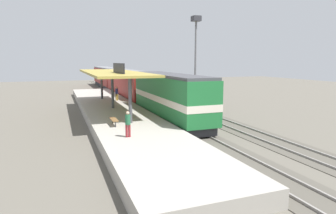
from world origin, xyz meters
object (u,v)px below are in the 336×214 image
(person_waiting, at_px, (128,123))
(locomotive, at_px, (170,97))
(person_walking, at_px, (117,93))
(passenger_carriage_rear, at_px, (106,77))
(freight_car, at_px, (176,90))
(platform_bench, at_px, (114,120))
(light_mast, at_px, (196,41))
(passenger_carriage_front, at_px, (128,84))

(person_waiting, bearing_deg, locomotive, 52.32)
(person_walking, bearing_deg, person_waiting, -98.47)
(passenger_carriage_rear, bearing_deg, freight_car, -81.07)
(freight_car, bearing_deg, platform_bench, -128.85)
(platform_bench, bearing_deg, light_mast, 45.76)
(person_waiting, bearing_deg, passenger_carriage_rear, 82.90)
(platform_bench, height_order, locomotive, locomotive)
(freight_car, bearing_deg, locomotive, -115.78)
(freight_car, distance_m, light_mast, 7.25)
(passenger_carriage_front, bearing_deg, light_mast, -43.76)
(platform_bench, xyz_separation_m, person_walking, (2.89, 14.02, 0.51))
(passenger_carriage_rear, bearing_deg, person_waiting, -97.10)
(passenger_carriage_rear, xyz_separation_m, person_walking, (-3.11, -28.42, -0.46))
(person_waiting, relative_size, person_walking, 1.00)
(platform_bench, bearing_deg, locomotive, 31.23)
(locomotive, xyz_separation_m, person_waiting, (-5.77, -7.46, -0.56))
(passenger_carriage_rear, height_order, freight_car, passenger_carriage_rear)
(person_waiting, bearing_deg, platform_bench, 93.50)
(passenger_carriage_front, xyz_separation_m, person_walking, (-3.11, -7.62, -0.46))
(platform_bench, distance_m, locomotive, 7.10)
(passenger_carriage_front, height_order, freight_car, passenger_carriage_front)
(platform_bench, distance_m, person_walking, 14.32)
(passenger_carriage_rear, relative_size, person_waiting, 11.70)
(locomotive, distance_m, person_waiting, 9.45)
(passenger_carriage_front, xyz_separation_m, freight_car, (4.60, -8.48, -0.34))
(locomotive, height_order, person_walking, locomotive)
(freight_car, bearing_deg, light_mast, 17.48)
(platform_bench, xyz_separation_m, light_mast, (13.80, 14.17, 7.05))
(platform_bench, xyz_separation_m, freight_car, (10.60, 13.16, 0.63))
(passenger_carriage_rear, xyz_separation_m, freight_car, (4.60, -29.28, -0.34))
(locomotive, bearing_deg, passenger_carriage_rear, 90.00)
(platform_bench, bearing_deg, person_waiting, -86.50)
(passenger_carriage_front, bearing_deg, passenger_carriage_rear, 90.00)
(passenger_carriage_front, distance_m, freight_car, 9.65)
(person_walking, bearing_deg, freight_car, -6.36)
(passenger_carriage_rear, distance_m, light_mast, 29.95)
(locomotive, bearing_deg, person_walking, 106.67)
(passenger_carriage_front, xyz_separation_m, light_mast, (7.80, -7.47, 6.08))
(person_walking, bearing_deg, passenger_carriage_rear, 83.76)
(light_mast, distance_m, person_waiting, 23.47)
(platform_bench, xyz_separation_m, person_waiting, (0.23, -3.83, 0.51))
(locomotive, xyz_separation_m, passenger_carriage_front, (0.00, 18.00, -0.10))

